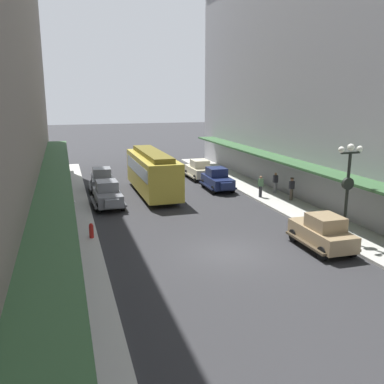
% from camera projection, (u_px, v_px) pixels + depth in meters
% --- Properties ---
extents(ground_plane, '(200.00, 200.00, 0.00)m').
position_uv_depth(ground_plane, '(227.00, 253.00, 20.88)').
color(ground_plane, '#2D2D30').
extents(sidewalk_left, '(3.00, 60.00, 0.15)m').
position_uv_depth(sidewalk_left, '(72.00, 269.00, 18.71)').
color(sidewalk_left, '#B7B5AD').
rests_on(sidewalk_left, ground).
extents(sidewalk_right, '(3.00, 60.00, 0.15)m').
position_uv_depth(sidewalk_right, '(354.00, 237.00, 23.01)').
color(sidewalk_right, '#B7B5AD').
rests_on(sidewalk_right, ground).
extents(parked_car_0, '(2.16, 4.27, 1.84)m').
position_uv_depth(parked_car_0, '(199.00, 169.00, 39.13)').
color(parked_car_0, beige).
rests_on(parked_car_0, ground).
extents(parked_car_1, '(2.19, 4.28, 1.84)m').
position_uv_depth(parked_car_1, '(322.00, 231.00, 21.20)').
color(parked_car_1, '#997F5B').
rests_on(parked_car_1, ground).
extents(parked_car_2, '(2.23, 4.29, 1.84)m').
position_uv_depth(parked_car_2, '(217.00, 179.00, 34.59)').
color(parked_car_2, '#19234C').
rests_on(parked_car_2, ground).
extents(parked_car_3, '(2.27, 4.31, 1.84)m').
position_uv_depth(parked_car_3, '(102.00, 179.00, 34.44)').
color(parked_car_3, slate).
rests_on(parked_car_3, ground).
extents(parked_car_4, '(2.21, 4.29, 1.84)m').
position_uv_depth(parked_car_4, '(108.00, 194.00, 29.28)').
color(parked_car_4, slate).
rests_on(parked_car_4, ground).
extents(streetcar, '(2.54, 9.61, 3.46)m').
position_uv_depth(streetcar, '(152.00, 171.00, 32.72)').
color(streetcar, gold).
rests_on(streetcar, ground).
extents(lamp_post_with_clock, '(1.42, 0.44, 5.16)m').
position_uv_depth(lamp_post_with_clock, '(347.00, 189.00, 21.56)').
color(lamp_post_with_clock, black).
rests_on(lamp_post_with_clock, sidewalk_right).
extents(fire_hydrant, '(0.24, 0.24, 0.82)m').
position_uv_depth(fire_hydrant, '(91.00, 230.00, 22.56)').
color(fire_hydrant, '#B21E19').
rests_on(fire_hydrant, sidewalk_left).
extents(pedestrian_0, '(0.36, 0.24, 1.64)m').
position_uv_depth(pedestrian_0, '(275.00, 183.00, 32.84)').
color(pedestrian_0, slate).
rests_on(pedestrian_0, sidewalk_right).
extents(pedestrian_1, '(0.36, 0.24, 1.64)m').
position_uv_depth(pedestrian_1, '(261.00, 186.00, 31.53)').
color(pedestrian_1, '#2D2D33').
rests_on(pedestrian_1, sidewalk_right).
extents(pedestrian_2, '(0.36, 0.28, 1.67)m').
position_uv_depth(pedestrian_2, '(292.00, 189.00, 30.61)').
color(pedestrian_2, '#4C4238').
rests_on(pedestrian_2, sidewalk_right).
extents(pedestrian_3, '(0.36, 0.24, 1.64)m').
position_uv_depth(pedestrian_3, '(73.00, 211.00, 24.86)').
color(pedestrian_3, '#4C4238').
rests_on(pedestrian_3, sidewalk_left).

